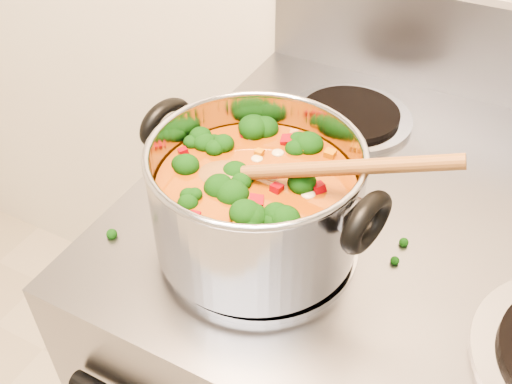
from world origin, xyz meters
TOP-DOWN VIEW (x-y plane):
  - stockpot at (-0.17, 1.00)m, footprint 0.31×0.24m
  - wooden_spoon at (-0.15, 1.00)m, footprint 0.29×0.09m
  - cooktop_crumbs at (-0.16, 0.97)m, footprint 0.27×0.32m

SIDE VIEW (x-z plane):
  - cooktop_crumbs at x=-0.16m, z-range 0.92..0.93m
  - stockpot at x=-0.17m, z-range 0.93..1.07m
  - wooden_spoon at x=-0.15m, z-range 0.99..1.10m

